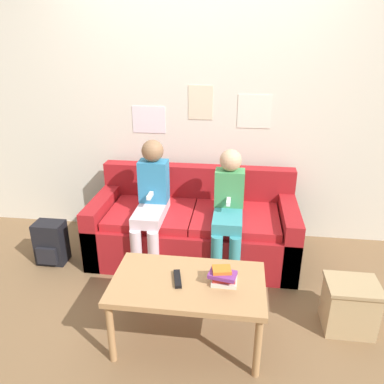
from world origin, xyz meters
name	(u,v)px	position (x,y,z in m)	size (l,w,h in m)	color
ground_plane	(186,287)	(0.00, 0.00, 0.00)	(10.00, 10.00, 0.00)	brown
wall_back	(201,102)	(0.00, 1.01, 1.30)	(8.00, 0.07, 2.60)	silver
couch	(194,228)	(0.00, 0.51, 0.26)	(1.77, 0.80, 0.75)	maroon
coffee_table	(188,288)	(0.10, -0.54, 0.40)	(0.94, 0.55, 0.46)	#AD7F51
person_left	(151,199)	(-0.34, 0.33, 0.60)	(0.24, 0.55, 1.07)	silver
person_right	(228,207)	(0.30, 0.33, 0.58)	(0.24, 0.55, 1.02)	teal
tv_remote	(178,279)	(0.03, -0.54, 0.47)	(0.08, 0.17, 0.02)	black
book_stack	(223,277)	(0.31, -0.54, 0.50)	(0.18, 0.14, 0.10)	silver
storage_box	(349,306)	(1.15, -0.30, 0.18)	(0.34, 0.28, 0.36)	tan
backpack	(51,243)	(-1.22, 0.22, 0.19)	(0.25, 0.21, 0.38)	black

